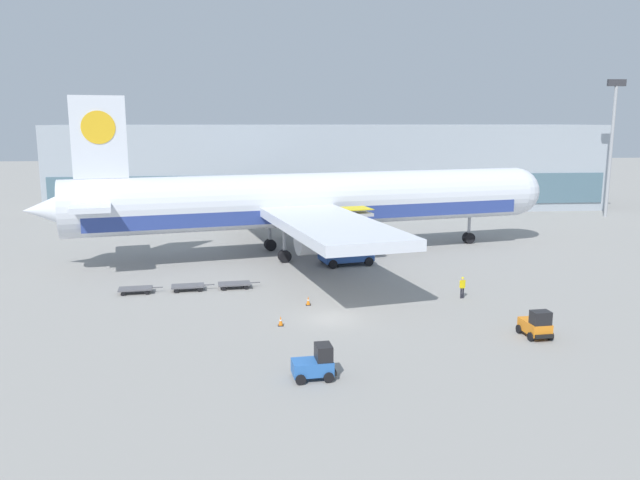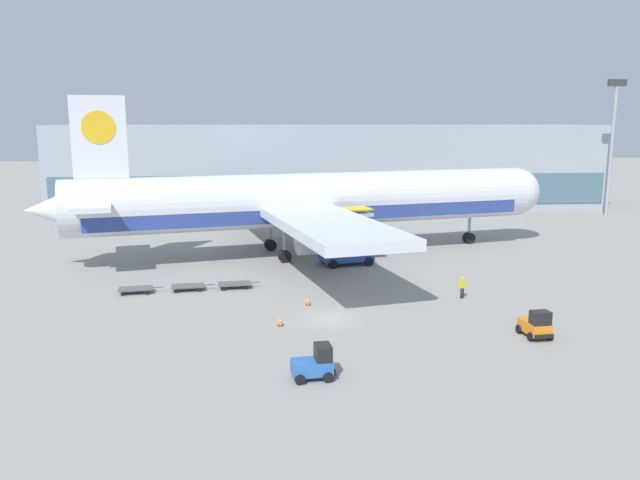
{
  "view_description": "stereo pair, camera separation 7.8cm",
  "coord_description": "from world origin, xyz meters",
  "px_view_note": "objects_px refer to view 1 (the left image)",
  "views": [
    {
      "loc": [
        -5.15,
        -44.38,
        14.48
      ],
      "look_at": [
        0.22,
        10.57,
        4.0
      ],
      "focal_mm": 35.0,
      "sensor_mm": 36.0,
      "label": 1
    },
    {
      "loc": [
        -5.07,
        -44.38,
        14.48
      ],
      "look_at": [
        0.22,
        10.57,
        4.0
      ],
      "focal_mm": 35.0,
      "sensor_mm": 36.0,
      "label": 2
    }
  ],
  "objects_px": {
    "light_mast": "(612,137)",
    "traffic_cone_far": "(308,301)",
    "airplane_main": "(306,202)",
    "baggage_tug_foreground": "(315,364)",
    "baggage_tug_mid": "(536,325)",
    "baggage_dolly_third": "(235,284)",
    "scissor_lift_loader": "(346,243)",
    "baggage_dolly_second": "(188,286)",
    "ground_crew_near": "(462,286)",
    "baggage_dolly_lead": "(136,289)",
    "traffic_cone_near": "(281,321)"
  },
  "relations": [
    {
      "from": "airplane_main",
      "to": "baggage_dolly_second",
      "type": "distance_m",
      "value": 19.06
    },
    {
      "from": "airplane_main",
      "to": "scissor_lift_loader",
      "type": "bearing_deg",
      "value": -67.89
    },
    {
      "from": "traffic_cone_far",
      "to": "traffic_cone_near",
      "type": "bearing_deg",
      "value": -115.7
    },
    {
      "from": "baggage_tug_mid",
      "to": "ground_crew_near",
      "type": "relative_size",
      "value": 1.4
    },
    {
      "from": "scissor_lift_loader",
      "to": "baggage_dolly_third",
      "type": "bearing_deg",
      "value": -155.04
    },
    {
      "from": "baggage_tug_foreground",
      "to": "traffic_cone_far",
      "type": "bearing_deg",
      "value": 81.54
    },
    {
      "from": "airplane_main",
      "to": "baggage_dolly_third",
      "type": "distance_m",
      "value": 16.64
    },
    {
      "from": "baggage_tug_mid",
      "to": "baggage_dolly_lead",
      "type": "distance_m",
      "value": 32.54
    },
    {
      "from": "baggage_dolly_third",
      "to": "traffic_cone_near",
      "type": "height_order",
      "value": "traffic_cone_near"
    },
    {
      "from": "baggage_dolly_lead",
      "to": "traffic_cone_far",
      "type": "bearing_deg",
      "value": -25.04
    },
    {
      "from": "airplane_main",
      "to": "baggage_tug_foreground",
      "type": "xyz_separation_m",
      "value": [
        -2.08,
        -34.18,
        -4.96
      ]
    },
    {
      "from": "baggage_tug_foreground",
      "to": "traffic_cone_near",
      "type": "height_order",
      "value": "baggage_tug_foreground"
    },
    {
      "from": "scissor_lift_loader",
      "to": "baggage_dolly_second",
      "type": "bearing_deg",
      "value": -162.03
    },
    {
      "from": "baggage_tug_foreground",
      "to": "baggage_dolly_third",
      "type": "relative_size",
      "value": 0.68
    },
    {
      "from": "baggage_tug_foreground",
      "to": "baggage_tug_mid",
      "type": "distance_m",
      "value": 16.54
    },
    {
      "from": "light_mast",
      "to": "baggage_tug_foreground",
      "type": "height_order",
      "value": "light_mast"
    },
    {
      "from": "baggage_dolly_lead",
      "to": "scissor_lift_loader",
      "type": "bearing_deg",
      "value": 19.33
    },
    {
      "from": "light_mast",
      "to": "traffic_cone_near",
      "type": "relative_size",
      "value": 28.29
    },
    {
      "from": "baggage_tug_foreground",
      "to": "traffic_cone_near",
      "type": "xyz_separation_m",
      "value": [
        -1.65,
        9.61,
        -0.52
      ]
    },
    {
      "from": "ground_crew_near",
      "to": "traffic_cone_near",
      "type": "distance_m",
      "value": 16.37
    },
    {
      "from": "baggage_tug_foreground",
      "to": "baggage_dolly_third",
      "type": "height_order",
      "value": "baggage_tug_foreground"
    },
    {
      "from": "baggage_dolly_lead",
      "to": "ground_crew_near",
      "type": "distance_m",
      "value": 27.74
    },
    {
      "from": "airplane_main",
      "to": "baggage_dolly_second",
      "type": "xyz_separation_m",
      "value": [
        -11.44,
        -14.23,
        -5.45
      ]
    },
    {
      "from": "baggage_tug_mid",
      "to": "ground_crew_near",
      "type": "bearing_deg",
      "value": -173.76
    },
    {
      "from": "baggage_tug_mid",
      "to": "baggage_dolly_third",
      "type": "bearing_deg",
      "value": -130.23
    },
    {
      "from": "baggage_dolly_lead",
      "to": "baggage_dolly_third",
      "type": "distance_m",
      "value": 8.43
    },
    {
      "from": "light_mast",
      "to": "traffic_cone_far",
      "type": "distance_m",
      "value": 66.72
    },
    {
      "from": "light_mast",
      "to": "baggage_tug_foreground",
      "type": "bearing_deg",
      "value": -131.27
    },
    {
      "from": "airplane_main",
      "to": "ground_crew_near",
      "type": "relative_size",
      "value": 31.29
    },
    {
      "from": "airplane_main",
      "to": "baggage_tug_foreground",
      "type": "relative_size",
      "value": 22.24
    },
    {
      "from": "baggage_dolly_lead",
      "to": "baggage_dolly_third",
      "type": "xyz_separation_m",
      "value": [
        8.39,
        0.85,
        0.0
      ]
    },
    {
      "from": "airplane_main",
      "to": "baggage_tug_foreground",
      "type": "distance_m",
      "value": 34.6
    },
    {
      "from": "ground_crew_near",
      "to": "traffic_cone_near",
      "type": "xyz_separation_m",
      "value": [
        -15.33,
        -5.7,
        -0.73
      ]
    },
    {
      "from": "traffic_cone_near",
      "to": "scissor_lift_loader",
      "type": "bearing_deg",
      "value": 68.9
    },
    {
      "from": "baggage_dolly_second",
      "to": "baggage_dolly_third",
      "type": "bearing_deg",
      "value": -0.89
    },
    {
      "from": "baggage_dolly_second",
      "to": "baggage_dolly_third",
      "type": "height_order",
      "value": "same"
    },
    {
      "from": "scissor_lift_loader",
      "to": "baggage_tug_foreground",
      "type": "relative_size",
      "value": 2.26
    },
    {
      "from": "baggage_tug_mid",
      "to": "traffic_cone_near",
      "type": "relative_size",
      "value": 3.5
    },
    {
      "from": "scissor_lift_loader",
      "to": "baggage_tug_mid",
      "type": "bearing_deg",
      "value": -79.61
    },
    {
      "from": "airplane_main",
      "to": "baggage_tug_foreground",
      "type": "bearing_deg",
      "value": -105.94
    },
    {
      "from": "airplane_main",
      "to": "baggage_dolly_lead",
      "type": "xyz_separation_m",
      "value": [
        -15.82,
        -14.7,
        -5.45
      ]
    },
    {
      "from": "baggage_dolly_lead",
      "to": "traffic_cone_near",
      "type": "distance_m",
      "value": 15.61
    },
    {
      "from": "ground_crew_near",
      "to": "traffic_cone_far",
      "type": "distance_m",
      "value": 12.99
    },
    {
      "from": "light_mast",
      "to": "baggage_tug_mid",
      "type": "bearing_deg",
      "value": -123.8
    },
    {
      "from": "baggage_dolly_third",
      "to": "ground_crew_near",
      "type": "xyz_separation_m",
      "value": [
        19.03,
        -5.02,
        0.7
      ]
    },
    {
      "from": "airplane_main",
      "to": "baggage_dolly_lead",
      "type": "bearing_deg",
      "value": -149.56
    },
    {
      "from": "scissor_lift_loader",
      "to": "baggage_dolly_second",
      "type": "height_order",
      "value": "scissor_lift_loader"
    },
    {
      "from": "scissor_lift_loader",
      "to": "baggage_tug_foreground",
      "type": "bearing_deg",
      "value": -113.76
    },
    {
      "from": "baggage_tug_mid",
      "to": "baggage_tug_foreground",
      "type": "bearing_deg",
      "value": -75.63
    },
    {
      "from": "scissor_lift_loader",
      "to": "baggage_dolly_second",
      "type": "xyz_separation_m",
      "value": [
        -15.13,
        -8.88,
        -1.8
      ]
    }
  ]
}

